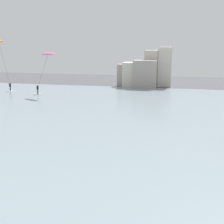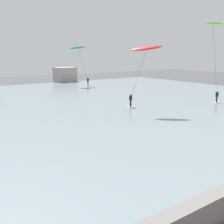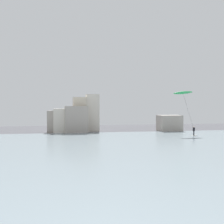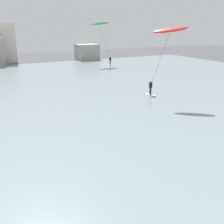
% 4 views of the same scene
% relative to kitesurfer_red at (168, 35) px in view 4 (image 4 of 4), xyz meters
% --- Properties ---
extents(water_bay, '(84.00, 52.00, 0.10)m').
position_rel_kitesurfer_red_xyz_m(water_bay, '(-12.53, 8.95, -6.62)').
color(water_bay, gray).
rests_on(water_bay, ground).
extents(far_shore_buildings, '(27.77, 5.87, 7.84)m').
position_rel_kitesurfer_red_xyz_m(far_shore_buildings, '(-9.79, 36.80, -3.95)').
color(far_shore_buildings, '#A89E93').
rests_on(far_shore_buildings, ground).
extents(kitesurfer_red, '(3.50, 4.55, 7.64)m').
position_rel_kitesurfer_red_xyz_m(kitesurfer_red, '(0.00, 0.00, 0.00)').
color(kitesurfer_red, silver).
rests_on(kitesurfer_red, water_bay).
extents(kitesurfer_green, '(4.14, 2.82, 8.14)m').
position_rel_kitesurfer_red_xyz_m(kitesurfer_green, '(5.54, 26.79, 0.64)').
color(kitesurfer_green, silver).
rests_on(kitesurfer_green, water_bay).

